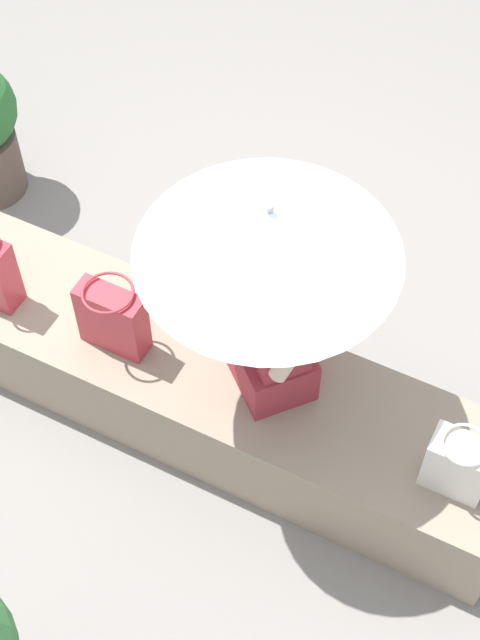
% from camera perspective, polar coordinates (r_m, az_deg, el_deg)
% --- Properties ---
extents(ground_plane, '(14.00, 14.00, 0.00)m').
position_cam_1_polar(ground_plane, '(4.27, -1.69, -5.89)').
color(ground_plane, gray).
extents(stone_bench, '(2.68, 0.63, 0.44)m').
position_cam_1_polar(stone_bench, '(4.09, -1.76, -4.33)').
color(stone_bench, gray).
rests_on(stone_bench, ground).
extents(person_seated, '(0.48, 0.46, 0.90)m').
position_cam_1_polar(person_seated, '(3.54, 2.02, -0.12)').
color(person_seated, '#992D38').
rests_on(person_seated, stone_bench).
extents(parasol, '(0.95, 0.95, 1.04)m').
position_cam_1_polar(parasol, '(3.14, 1.76, 5.33)').
color(parasol, '#B7B7BC').
rests_on(parasol, stone_bench).
extents(tote_bag_canvas, '(0.24, 0.18, 0.29)m').
position_cam_1_polar(tote_bag_canvas, '(3.59, 13.18, -8.56)').
color(tote_bag_canvas, silver).
rests_on(tote_bag_canvas, stone_bench).
extents(shoulder_bag_spare, '(0.29, 0.21, 0.34)m').
position_cam_1_polar(shoulder_bag_spare, '(3.86, -7.81, 0.13)').
color(shoulder_bag_spare, '#B2333D').
rests_on(shoulder_bag_spare, stone_bench).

